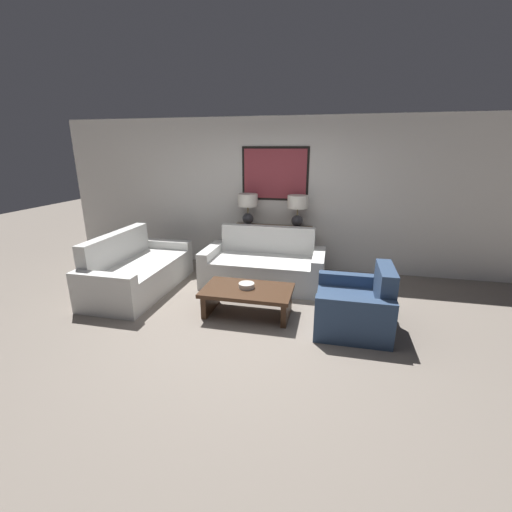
{
  "coord_description": "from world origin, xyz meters",
  "views": [
    {
      "loc": [
        1.05,
        -3.62,
        2.11
      ],
      "look_at": [
        0.0,
        0.93,
        0.65
      ],
      "focal_mm": 24.0,
      "sensor_mm": 36.0,
      "label": 1
    }
  ],
  "objects_px": {
    "table_lamp_left": "(248,205)",
    "table_lamp_right": "(298,207)",
    "coffee_table": "(248,295)",
    "armchair_near_back_wall": "(356,307)",
    "console_table": "(272,248)",
    "couch_by_side": "(137,272)",
    "decorative_bowl": "(246,285)",
    "couch_by_back_wall": "(264,266)"
  },
  "relations": [
    {
      "from": "couch_by_back_wall",
      "to": "decorative_bowl",
      "type": "xyz_separation_m",
      "value": [
        -0.01,
        -1.1,
        0.11
      ]
    },
    {
      "from": "table_lamp_right",
      "to": "decorative_bowl",
      "type": "distance_m",
      "value": 2.01
    },
    {
      "from": "table_lamp_right",
      "to": "decorative_bowl",
      "type": "height_order",
      "value": "table_lamp_right"
    },
    {
      "from": "coffee_table",
      "to": "decorative_bowl",
      "type": "bearing_deg",
      "value": 125.08
    },
    {
      "from": "console_table",
      "to": "decorative_bowl",
      "type": "relative_size",
      "value": 6.75
    },
    {
      "from": "couch_by_back_wall",
      "to": "armchair_near_back_wall",
      "type": "bearing_deg",
      "value": -40.38
    },
    {
      "from": "coffee_table",
      "to": "decorative_bowl",
      "type": "distance_m",
      "value": 0.13
    },
    {
      "from": "table_lamp_right",
      "to": "armchair_near_back_wall",
      "type": "bearing_deg",
      "value": -63.13
    },
    {
      "from": "table_lamp_left",
      "to": "table_lamp_right",
      "type": "relative_size",
      "value": 1.0
    },
    {
      "from": "couch_by_side",
      "to": "coffee_table",
      "type": "bearing_deg",
      "value": -13.16
    },
    {
      "from": "table_lamp_left",
      "to": "couch_by_back_wall",
      "type": "xyz_separation_m",
      "value": [
        0.44,
        -0.69,
        -0.88
      ]
    },
    {
      "from": "console_table",
      "to": "decorative_bowl",
      "type": "xyz_separation_m",
      "value": [
        -0.01,
        -1.8,
        -0.0
      ]
    },
    {
      "from": "couch_by_side",
      "to": "decorative_bowl",
      "type": "distance_m",
      "value": 1.9
    },
    {
      "from": "table_lamp_left",
      "to": "armchair_near_back_wall",
      "type": "xyz_separation_m",
      "value": [
        1.83,
        -1.87,
        -0.9
      ]
    },
    {
      "from": "console_table",
      "to": "couch_by_back_wall",
      "type": "relative_size",
      "value": 0.73
    },
    {
      "from": "armchair_near_back_wall",
      "to": "coffee_table",
      "type": "bearing_deg",
      "value": 178.05
    },
    {
      "from": "table_lamp_left",
      "to": "couch_by_back_wall",
      "type": "height_order",
      "value": "table_lamp_left"
    },
    {
      "from": "console_table",
      "to": "table_lamp_left",
      "type": "bearing_deg",
      "value": 180.0
    },
    {
      "from": "table_lamp_left",
      "to": "decorative_bowl",
      "type": "relative_size",
      "value": 2.72
    },
    {
      "from": "couch_by_side",
      "to": "table_lamp_right",
      "type": "bearing_deg",
      "value": 31.09
    },
    {
      "from": "couch_by_back_wall",
      "to": "console_table",
      "type": "bearing_deg",
      "value": 90.0
    },
    {
      "from": "armchair_near_back_wall",
      "to": "couch_by_side",
      "type": "bearing_deg",
      "value": 171.5
    },
    {
      "from": "couch_by_back_wall",
      "to": "couch_by_side",
      "type": "height_order",
      "value": "same"
    },
    {
      "from": "console_table",
      "to": "armchair_near_back_wall",
      "type": "xyz_separation_m",
      "value": [
        1.39,
        -1.87,
        -0.13
      ]
    },
    {
      "from": "console_table",
      "to": "couch_by_back_wall",
      "type": "distance_m",
      "value": 0.7
    },
    {
      "from": "decorative_bowl",
      "to": "armchair_near_back_wall",
      "type": "height_order",
      "value": "armchair_near_back_wall"
    },
    {
      "from": "table_lamp_right",
      "to": "couch_by_back_wall",
      "type": "bearing_deg",
      "value": -122.38
    },
    {
      "from": "couch_by_side",
      "to": "decorative_bowl",
      "type": "bearing_deg",
      "value": -12.44
    },
    {
      "from": "table_lamp_right",
      "to": "decorative_bowl",
      "type": "xyz_separation_m",
      "value": [
        -0.45,
        -1.8,
        -0.78
      ]
    },
    {
      "from": "table_lamp_right",
      "to": "armchair_near_back_wall",
      "type": "distance_m",
      "value": 2.29
    },
    {
      "from": "coffee_table",
      "to": "armchair_near_back_wall",
      "type": "bearing_deg",
      "value": -1.95
    },
    {
      "from": "decorative_bowl",
      "to": "armchair_near_back_wall",
      "type": "relative_size",
      "value": 0.22
    },
    {
      "from": "table_lamp_left",
      "to": "coffee_table",
      "type": "relative_size",
      "value": 0.48
    },
    {
      "from": "decorative_bowl",
      "to": "table_lamp_left",
      "type": "bearing_deg",
      "value": 103.53
    },
    {
      "from": "table_lamp_right",
      "to": "coffee_table",
      "type": "xyz_separation_m",
      "value": [
        -0.43,
        -1.83,
        -0.9
      ]
    },
    {
      "from": "coffee_table",
      "to": "decorative_bowl",
      "type": "relative_size",
      "value": 5.65
    },
    {
      "from": "console_table",
      "to": "table_lamp_right",
      "type": "xyz_separation_m",
      "value": [
        0.44,
        0.0,
        0.77
      ]
    },
    {
      "from": "couch_by_back_wall",
      "to": "coffee_table",
      "type": "height_order",
      "value": "couch_by_back_wall"
    },
    {
      "from": "table_lamp_left",
      "to": "coffee_table",
      "type": "bearing_deg",
      "value": -76.07
    },
    {
      "from": "table_lamp_right",
      "to": "couch_by_back_wall",
      "type": "height_order",
      "value": "table_lamp_right"
    },
    {
      "from": "armchair_near_back_wall",
      "to": "console_table",
      "type": "bearing_deg",
      "value": 126.54
    },
    {
      "from": "console_table",
      "to": "table_lamp_right",
      "type": "bearing_deg",
      "value": 0.0
    }
  ]
}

